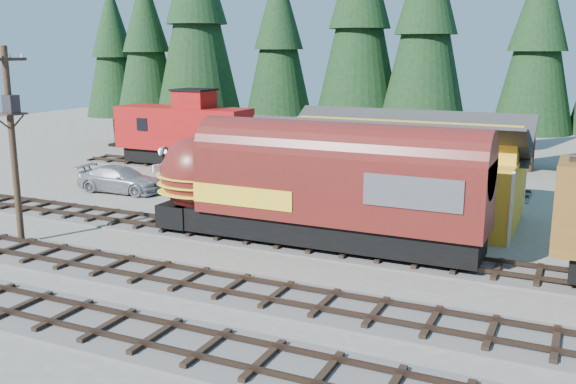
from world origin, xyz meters
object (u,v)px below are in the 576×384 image
at_px(depot, 396,160).
at_px(pickup_truck_a, 238,195).
at_px(pickup_truck_b, 120,179).
at_px(utility_pole, 12,133).
at_px(caboose, 184,132).
at_px(locomotive, 303,191).

relative_size(depot, pickup_truck_a, 2.01).
bearing_deg(pickup_truck_a, pickup_truck_b, 91.33).
bearing_deg(utility_pole, caboose, 106.83).
xyz_separation_m(depot, utility_pole, (-13.87, -11.40, 1.96)).
distance_m(locomotive, pickup_truck_a, 7.29).
bearing_deg(pickup_truck_a, locomotive, -119.11).
distance_m(locomotive, caboose, 20.97).
bearing_deg(locomotive, utility_pole, -157.09).
relative_size(caboose, pickup_truck_b, 1.88).
bearing_deg(locomotive, pickup_truck_b, 159.83).
distance_m(pickup_truck_a, pickup_truck_b, 8.77).
height_order(caboose, pickup_truck_b, caboose).
bearing_deg(locomotive, caboose, 138.13).
height_order(locomotive, pickup_truck_b, locomotive).
xyz_separation_m(depot, locomotive, (-2.27, -6.50, -0.50)).
bearing_deg(pickup_truck_a, depot, -66.50).
xyz_separation_m(locomotive, utility_pole, (-11.60, -4.90, 2.47)).
height_order(depot, locomotive, depot).
bearing_deg(utility_pole, pickup_truck_a, 62.02).
relative_size(locomotive, pickup_truck_a, 2.42).
xyz_separation_m(caboose, pickup_truck_b, (1.22, -8.71, -1.84)).
height_order(depot, utility_pole, utility_pole).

